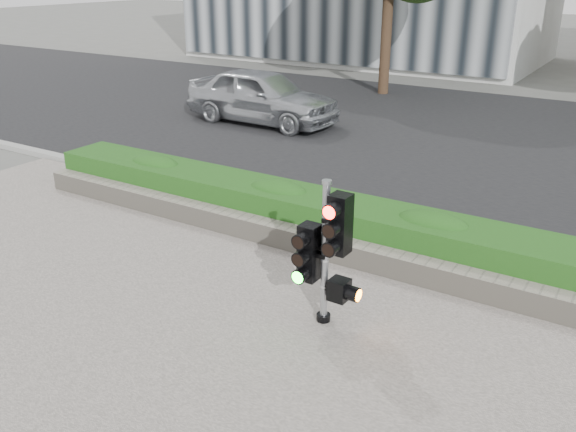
{
  "coord_description": "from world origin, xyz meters",
  "views": [
    {
      "loc": [
        4.04,
        -5.56,
        4.15
      ],
      "look_at": [
        0.21,
        0.6,
        1.18
      ],
      "focal_mm": 38.0,
      "sensor_mm": 36.0,
      "label": 1
    }
  ],
  "objects": [
    {
      "name": "hedge",
      "position": [
        0.0,
        2.55,
        0.37
      ],
      "size": [
        12.0,
        1.0,
        0.68
      ],
      "primitive_type": "cube",
      "color": "#337724",
      "rests_on": "sidewalk"
    },
    {
      "name": "car_silver",
      "position": [
        -5.65,
        8.62,
        0.78
      ],
      "size": [
        4.54,
        1.93,
        1.53
      ],
      "primitive_type": "imported",
      "rotation": [
        0.0,
        0.0,
        1.54
      ],
      "color": "#AAACB1",
      "rests_on": "road"
    },
    {
      "name": "curb",
      "position": [
        0.0,
        3.15,
        0.06
      ],
      "size": [
        60.0,
        0.25,
        0.12
      ],
      "primitive_type": "cube",
      "color": "gray",
      "rests_on": "ground"
    },
    {
      "name": "ground",
      "position": [
        0.0,
        0.0,
        0.0
      ],
      "size": [
        120.0,
        120.0,
        0.0
      ],
      "primitive_type": "plane",
      "color": "#51514C",
      "rests_on": "ground"
    },
    {
      "name": "road",
      "position": [
        0.0,
        10.0,
        0.01
      ],
      "size": [
        60.0,
        13.0,
        0.02
      ],
      "primitive_type": "cube",
      "color": "black",
      "rests_on": "ground"
    },
    {
      "name": "stone_wall",
      "position": [
        0.0,
        1.9,
        0.2
      ],
      "size": [
        12.0,
        0.32,
        0.34
      ],
      "primitive_type": "cube",
      "color": "gray",
      "rests_on": "sidewalk"
    },
    {
      "name": "sidewalk",
      "position": [
        0.0,
        -2.5,
        0.01
      ],
      "size": [
        16.0,
        11.0,
        0.03
      ],
      "primitive_type": "cube",
      "color": "#9E9389",
      "rests_on": "ground"
    },
    {
      "name": "traffic_signal",
      "position": [
        0.96,
        0.31,
        1.06
      ],
      "size": [
        0.65,
        0.47,
        1.86
      ],
      "rotation": [
        0.0,
        0.0,
        -0.03
      ],
      "color": "black",
      "rests_on": "sidewalk"
    }
  ]
}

